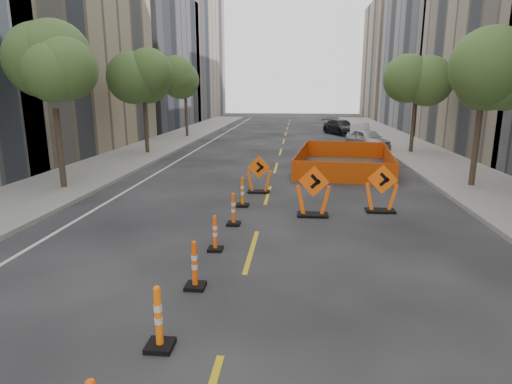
# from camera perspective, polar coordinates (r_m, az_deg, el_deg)

# --- Properties ---
(ground_plane) EXTENTS (140.00, 140.00, 0.00)m
(ground_plane) POSITION_cam_1_polar(r_m,az_deg,el_deg) (7.54, -4.02, -18.86)
(ground_plane) COLOR black
(sidewalk_left) EXTENTS (4.00, 90.00, 0.15)m
(sidewalk_left) POSITION_cam_1_polar(r_m,az_deg,el_deg) (21.25, -22.98, 1.68)
(sidewalk_left) COLOR gray
(sidewalk_left) RESTS_ON ground
(sidewalk_right) EXTENTS (4.00, 90.00, 0.15)m
(sidewalk_right) POSITION_cam_1_polar(r_m,az_deg,el_deg) (20.29, 28.31, 0.61)
(sidewalk_right) COLOR gray
(sidewalk_right) RESTS_ON ground
(bld_left_d) EXTENTS (12.00, 16.00, 14.00)m
(bld_left_d) POSITION_cam_1_polar(r_m,az_deg,el_deg) (49.04, -16.83, 16.41)
(bld_left_d) COLOR #4C4C51
(bld_left_d) RESTS_ON ground
(bld_left_e) EXTENTS (12.00, 20.00, 20.00)m
(bld_left_e) POSITION_cam_1_polar(r_m,az_deg,el_deg) (64.74, -11.30, 18.53)
(bld_left_e) COLOR gray
(bld_left_e) RESTS_ON ground
(bld_right_d) EXTENTS (12.00, 18.00, 20.00)m
(bld_right_d) POSITION_cam_1_polar(r_m,az_deg,el_deg) (49.47, 25.77, 19.15)
(bld_right_d) COLOR gray
(bld_right_d) RESTS_ON ground
(bld_right_e) EXTENTS (12.00, 14.00, 16.00)m
(bld_right_e) POSITION_cam_1_polar(r_m,az_deg,el_deg) (66.91, 20.11, 16.10)
(bld_right_e) COLOR tan
(bld_right_e) RESTS_ON ground
(tree_l_b) EXTENTS (2.80, 2.80, 5.95)m
(tree_l_b) POSITION_cam_1_polar(r_m,az_deg,el_deg) (18.85, -25.52, 13.73)
(tree_l_b) COLOR #382B1E
(tree_l_b) RESTS_ON ground
(tree_l_c) EXTENTS (2.80, 2.80, 5.95)m
(tree_l_c) POSITION_cam_1_polar(r_m,az_deg,el_deg) (27.95, -14.79, 14.07)
(tree_l_c) COLOR #382B1E
(tree_l_c) RESTS_ON ground
(tree_l_d) EXTENTS (2.80, 2.80, 5.95)m
(tree_l_d) POSITION_cam_1_polar(r_m,az_deg,el_deg) (37.50, -9.42, 14.07)
(tree_l_d) COLOR #382B1E
(tree_l_d) RESTS_ON ground
(tree_r_b) EXTENTS (2.80, 2.80, 5.95)m
(tree_r_b) POSITION_cam_1_polar(r_m,az_deg,el_deg) (19.68, 28.13, 13.40)
(tree_r_b) COLOR #382B1E
(tree_r_b) RESTS_ON ground
(tree_r_c) EXTENTS (2.80, 2.80, 5.95)m
(tree_r_c) POSITION_cam_1_polar(r_m,az_deg,el_deg) (29.20, 20.62, 13.63)
(tree_r_c) COLOR #382B1E
(tree_r_c) RESTS_ON ground
(channelizer_2) EXTENTS (0.43, 0.43, 1.08)m
(channelizer_2) POSITION_cam_1_polar(r_m,az_deg,el_deg) (7.17, -12.88, -15.99)
(channelizer_2) COLOR #FF690A
(channelizer_2) RESTS_ON ground
(channelizer_3) EXTENTS (0.41, 0.41, 1.04)m
(channelizer_3) POSITION_cam_1_polar(r_m,az_deg,el_deg) (9.01, -8.19, -9.56)
(channelizer_3) COLOR #E64C09
(channelizer_3) RESTS_ON ground
(channelizer_4) EXTENTS (0.37, 0.37, 0.95)m
(channelizer_4) POSITION_cam_1_polar(r_m,az_deg,el_deg) (10.99, -5.49, -5.45)
(channelizer_4) COLOR #F94E0A
(channelizer_4) RESTS_ON ground
(channelizer_5) EXTENTS (0.40, 0.40, 1.02)m
(channelizer_5) POSITION_cam_1_polar(r_m,az_deg,el_deg) (12.98, -3.04, -2.27)
(channelizer_5) COLOR #E74C09
(channelizer_5) RESTS_ON ground
(channelizer_6) EXTENTS (0.42, 0.42, 1.07)m
(channelizer_6) POSITION_cam_1_polar(r_m,az_deg,el_deg) (15.03, -1.82, 0.04)
(channelizer_6) COLOR #D65709
(channelizer_6) RESTS_ON ground
(chevron_sign_left) EXTENTS (1.03, 0.66, 1.49)m
(chevron_sign_left) POSITION_cam_1_polar(r_m,az_deg,el_deg) (17.03, 0.39, 2.37)
(chevron_sign_left) COLOR #E05109
(chevron_sign_left) RESTS_ON ground
(chevron_sign_center) EXTENTS (1.25, 0.94, 1.67)m
(chevron_sign_center) POSITION_cam_1_polar(r_m,az_deg,el_deg) (13.93, 7.66, 0.11)
(chevron_sign_center) COLOR #F7560A
(chevron_sign_center) RESTS_ON ground
(chevron_sign_right) EXTENTS (1.20, 0.89, 1.62)m
(chevron_sign_right) POSITION_cam_1_polar(r_m,az_deg,el_deg) (14.89, 16.41, 0.44)
(chevron_sign_right) COLOR #FF590A
(chevron_sign_right) RESTS_ON ground
(safety_fence) EXTENTS (5.34, 8.16, 0.96)m
(safety_fence) POSITION_cam_1_polar(r_m,az_deg,el_deg) (22.90, 11.69, 4.30)
(safety_fence) COLOR #FC430D
(safety_fence) RESTS_ON ground
(parked_car_near) EXTENTS (3.01, 4.35, 1.37)m
(parked_car_near) POSITION_cam_1_polar(r_m,az_deg,el_deg) (30.93, 14.64, 6.85)
(parked_car_near) COLOR #B8B8BA
(parked_car_near) RESTS_ON ground
(parked_car_mid) EXTENTS (1.93, 4.39, 1.40)m
(parked_car_mid) POSITION_cam_1_polar(r_m,az_deg,el_deg) (35.61, 13.60, 7.75)
(parked_car_mid) COLOR gray
(parked_car_mid) RESTS_ON ground
(parked_car_far) EXTENTS (3.59, 5.02, 1.35)m
(parked_car_far) POSITION_cam_1_polar(r_m,az_deg,el_deg) (40.50, 11.26, 8.48)
(parked_car_far) COLOR black
(parked_car_far) RESTS_ON ground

